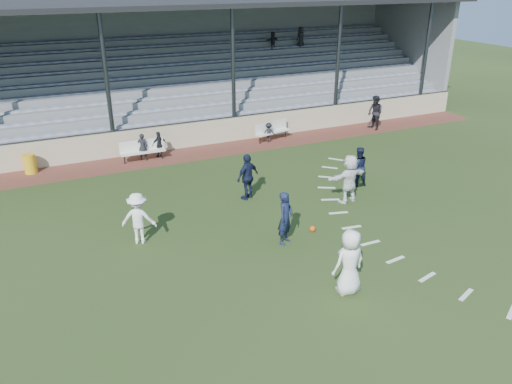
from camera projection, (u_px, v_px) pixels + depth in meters
The scene contains 19 objects.
ground at pixel (291, 263), 14.74m from camera, with size 90.00×90.00×0.00m, color #263817.
cinder_track at pixel (185, 155), 23.45m from camera, with size 34.00×2.00×0.02m, color #582C23.
retaining_wall at pixel (178, 137), 24.09m from camera, with size 34.00×0.18×1.20m, color #BFAF93.
bench_left at pixel (142, 149), 22.50m from camera, with size 2.00×0.47×0.95m.
bench_right at pixel (272, 129), 25.29m from camera, with size 2.04×0.92×0.95m.
trash_bin at pixel (30, 164), 21.15m from camera, with size 0.51×0.51×0.82m, color gold.
football at pixel (313, 229), 16.50m from camera, with size 0.20×0.20×0.20m, color #E54B0D.
player_white_lead at pixel (349, 262), 13.05m from camera, with size 0.91×0.59×1.86m, color white.
player_navy_lead at pixel (285, 218), 15.53m from camera, with size 0.63×0.42×1.73m, color #131B36.
player_navy_mid at pixel (358, 167), 19.80m from camera, with size 0.78×0.61×1.61m, color #131B36.
player_white_wing at pixel (138, 218), 15.55m from camera, with size 1.09×0.63×1.69m, color white.
player_navy_wing at pixel (248, 177), 18.59m from camera, with size 1.04×0.43×1.78m, color #131B36.
player_white_back at pixel (349, 179), 18.33m from camera, with size 1.71×0.55×1.85m, color white.
official at pixel (375, 113), 26.84m from camera, with size 0.89×0.70×1.84m, color black.
sub_left_near at pixel (143, 147), 22.49m from camera, with size 0.46×0.30×1.26m, color black.
sub_left_far at pixel (159, 144), 22.91m from camera, with size 0.71×0.30×1.21m, color black.
sub_right at pixel (269, 132), 25.01m from camera, with size 0.64×0.37×0.99m, color black.
grandstand at pixel (151, 85), 27.36m from camera, with size 34.60×9.00×6.61m.
penalty_arc at pixel (402, 235), 16.31m from camera, with size 3.89×14.63×0.01m.
Camera 1 is at (-6.23, -11.03, 7.88)m, focal length 35.00 mm.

